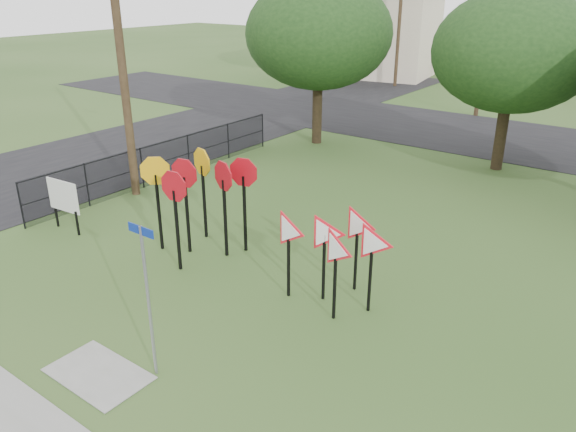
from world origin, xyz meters
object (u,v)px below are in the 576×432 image
object	(u,v)px
stop_sign_cluster	(198,184)
info_board	(63,198)
street_name_sign	(148,293)
yield_sign_cluster	(335,239)

from	to	relation	value
stop_sign_cluster	info_board	distance (m)	4.57
street_name_sign	info_board	xyz separation A→B (m)	(-7.27, 2.91, -0.70)
stop_sign_cluster	yield_sign_cluster	size ratio (longest dim) A/B	0.96
street_name_sign	info_board	distance (m)	7.86
yield_sign_cluster	info_board	xyz separation A→B (m)	(-8.61, -1.30, -0.56)
street_name_sign	yield_sign_cluster	size ratio (longest dim) A/B	1.10
info_board	stop_sign_cluster	bearing A→B (deg)	18.05
stop_sign_cluster	info_board	bearing A→B (deg)	-161.95
street_name_sign	yield_sign_cluster	xyz separation A→B (m)	(1.34, 4.20, -0.14)
stop_sign_cluster	info_board	size ratio (longest dim) A/B	1.70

